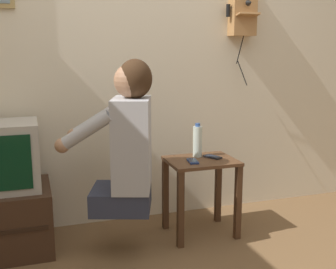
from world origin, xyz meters
TOP-DOWN VIEW (x-y plane):
  - wall_back at (0.00, 1.11)m, footprint 6.80×0.05m
  - side_table at (0.40, 0.66)m, footprint 0.46×0.36m
  - person at (-0.14, 0.54)m, footprint 0.62×0.50m
  - tv_stand at (-0.91, 0.81)m, footprint 0.63×0.51m
  - wall_phone_antique at (0.87, 1.02)m, footprint 0.23×0.19m
  - cell_phone_held at (0.32, 0.61)m, footprint 0.08×0.13m
  - cell_phone_spare at (0.49, 0.67)m, footprint 0.11×0.14m
  - water_bottle at (0.40, 0.74)m, footprint 0.06×0.06m

SIDE VIEW (x-z plane):
  - tv_stand at x=-0.91m, z-range 0.00..0.41m
  - side_table at x=0.40m, z-range 0.13..0.67m
  - cell_phone_held at x=0.32m, z-range 0.54..0.55m
  - cell_phone_spare at x=0.49m, z-range 0.54..0.55m
  - water_bottle at x=0.40m, z-range 0.53..0.76m
  - person at x=-0.14m, z-range 0.26..1.19m
  - wall_back at x=0.00m, z-range 0.00..2.55m
  - wall_phone_antique at x=0.87m, z-range 1.16..2.00m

